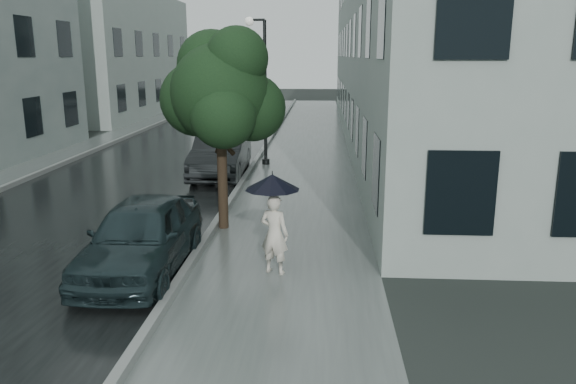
# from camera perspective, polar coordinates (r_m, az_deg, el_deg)

# --- Properties ---
(ground) EXTENTS (120.00, 120.00, 0.00)m
(ground) POSITION_cam_1_polar(r_m,az_deg,el_deg) (9.04, -2.57, -11.98)
(ground) COLOR black
(ground) RESTS_ON ground
(sidewalk) EXTENTS (3.50, 60.00, 0.01)m
(sidewalk) POSITION_cam_1_polar(r_m,az_deg,el_deg) (20.49, 1.67, 2.71)
(sidewalk) COLOR slate
(sidewalk) RESTS_ON ground
(kerb_near) EXTENTS (0.15, 60.00, 0.15)m
(kerb_near) POSITION_cam_1_polar(r_m,az_deg,el_deg) (20.61, -3.42, 2.96)
(kerb_near) COLOR slate
(kerb_near) RESTS_ON ground
(asphalt_road) EXTENTS (6.85, 60.00, 0.00)m
(asphalt_road) POSITION_cam_1_polar(r_m,az_deg,el_deg) (21.33, -12.80, 2.80)
(asphalt_road) COLOR black
(asphalt_road) RESTS_ON ground
(kerb_far) EXTENTS (0.15, 60.00, 0.15)m
(kerb_far) POSITION_cam_1_polar(r_m,az_deg,el_deg) (22.55, -21.39, 2.96)
(kerb_far) COLOR slate
(kerb_far) RESTS_ON ground
(sidewalk_far) EXTENTS (1.70, 60.00, 0.01)m
(sidewalk_far) POSITION_cam_1_polar(r_m,az_deg,el_deg) (22.97, -23.47, 2.77)
(sidewalk_far) COLOR #4C5451
(sidewalk_far) RESTS_ON ground
(building_near) EXTENTS (7.02, 36.00, 9.00)m
(building_near) POSITION_cam_1_polar(r_m,az_deg,el_deg) (27.98, 13.39, 14.56)
(building_near) COLOR gray
(building_near) RESTS_ON ground
(building_far_b) EXTENTS (7.02, 18.00, 8.00)m
(building_far_b) POSITION_cam_1_polar(r_m,az_deg,el_deg) (40.83, -18.01, 13.20)
(building_far_b) COLOR gray
(building_far_b) RESTS_ON ground
(pedestrian) EXTENTS (0.63, 0.53, 1.49)m
(pedestrian) POSITION_cam_1_polar(r_m,az_deg,el_deg) (10.24, -1.39, -4.31)
(pedestrian) COLOR beige
(pedestrian) RESTS_ON sidewalk
(umbrella) EXTENTS (1.01, 1.01, 0.97)m
(umbrella) POSITION_cam_1_polar(r_m,az_deg,el_deg) (10.01, -1.60, 1.02)
(umbrella) COLOR black
(umbrella) RESTS_ON ground
(street_tree) EXTENTS (2.87, 2.61, 4.54)m
(street_tree) POSITION_cam_1_polar(r_m,az_deg,el_deg) (12.72, -6.85, 10.10)
(street_tree) COLOR #332619
(street_tree) RESTS_ON ground
(lamp_post) EXTENTS (0.84, 0.37, 5.23)m
(lamp_post) POSITION_cam_1_polar(r_m,az_deg,el_deg) (20.45, -2.76, 11.11)
(lamp_post) COLOR black
(lamp_post) RESTS_ON ground
(car_near) EXTENTS (1.65, 4.04, 1.37)m
(car_near) POSITION_cam_1_polar(r_m,az_deg,el_deg) (10.68, -14.65, -4.33)
(car_near) COLOR #19272A
(car_near) RESTS_ON ground
(car_far) EXTENTS (1.68, 4.51, 1.47)m
(car_far) POSITION_cam_1_polar(r_m,az_deg,el_deg) (18.71, -6.82, 3.85)
(car_far) COLOR black
(car_far) RESTS_ON ground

